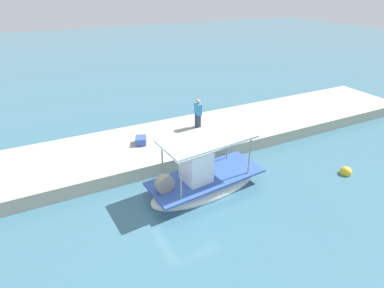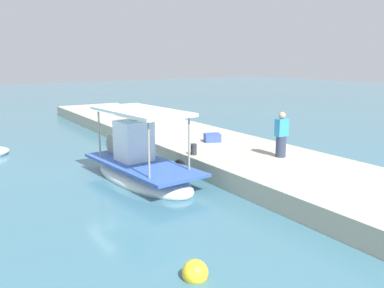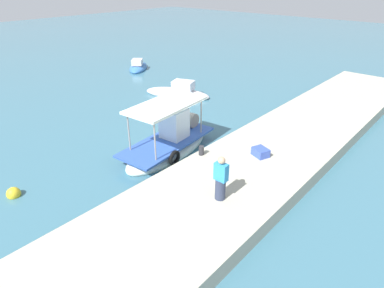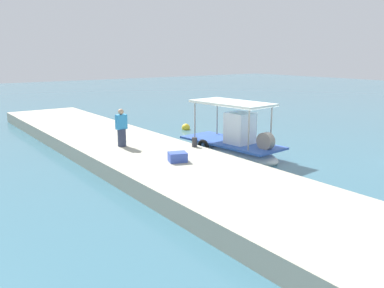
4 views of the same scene
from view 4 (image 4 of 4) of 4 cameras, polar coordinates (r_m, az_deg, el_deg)
ground_plane at (r=18.97m, az=8.42°, el=-2.12°), size 120.00×120.00×0.00m
dock_quay at (r=16.15m, az=-3.10°, el=-3.37°), size 36.00×4.86×0.68m
main_fishing_boat at (r=19.50m, az=5.79°, el=-0.17°), size 5.67×2.63×2.94m
fisherman_near_bollard at (r=18.43m, az=-10.02°, el=2.06°), size 0.39×0.49×1.72m
mooring_bollard at (r=18.15m, az=0.36°, el=0.27°), size 0.24×0.24×0.43m
cargo_crate at (r=15.67m, az=-2.06°, el=-1.86°), size 0.76×0.84×0.37m
marker_buoy at (r=26.04m, az=-0.88°, el=2.32°), size 0.55×0.55×0.55m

